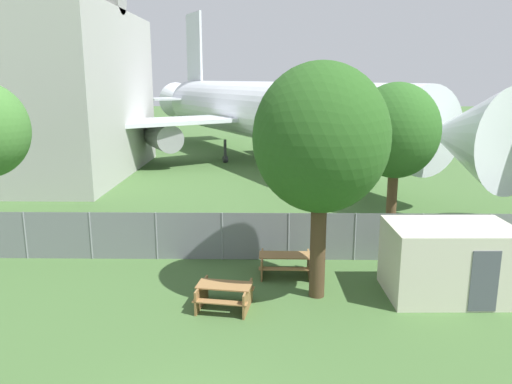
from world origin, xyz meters
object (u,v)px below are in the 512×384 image
(airplane, at_px, (263,112))
(tree_left_of_cabin, at_px, (396,131))
(picnic_bench_near_cabin, at_px, (224,293))
(tree_far_right, at_px, (321,139))
(picnic_bench_open_grass, at_px, (286,262))
(portable_cabin, at_px, (449,261))

(airplane, xyz_separation_m, tree_left_of_cabin, (5.52, -20.55, 0.51))
(picnic_bench_near_cabin, relative_size, tree_far_right, 0.25)
(picnic_bench_open_grass, bearing_deg, tree_far_right, -62.20)
(portable_cabin, relative_size, tree_left_of_cabin, 0.58)
(tree_left_of_cabin, xyz_separation_m, tree_far_right, (-3.74, -5.65, 0.35))
(picnic_bench_near_cabin, relative_size, tree_left_of_cabin, 0.27)
(picnic_bench_open_grass, height_order, tree_left_of_cabin, tree_left_of_cabin)
(airplane, height_order, portable_cabin, airplane)
(picnic_bench_near_cabin, bearing_deg, portable_cabin, 8.35)
(picnic_bench_near_cabin, bearing_deg, tree_left_of_cabin, 44.67)
(airplane, xyz_separation_m, tree_far_right, (1.79, -26.20, 0.86))
(portable_cabin, distance_m, picnic_bench_near_cabin, 7.23)
(airplane, bearing_deg, picnic_bench_open_grass, -25.29)
(picnic_bench_open_grass, bearing_deg, picnic_bench_near_cabin, -126.51)
(picnic_bench_near_cabin, height_order, picnic_bench_open_grass, same)
(tree_left_of_cabin, relative_size, tree_far_right, 0.91)
(picnic_bench_open_grass, xyz_separation_m, tree_far_right, (0.93, -1.76, 4.60))
(airplane, bearing_deg, picnic_bench_near_cabin, -29.67)
(picnic_bench_near_cabin, distance_m, tree_left_of_cabin, 10.26)
(portable_cabin, relative_size, picnic_bench_open_grass, 2.06)
(tree_left_of_cabin, distance_m, tree_far_right, 6.79)
(picnic_bench_near_cabin, bearing_deg, tree_far_right, 17.43)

